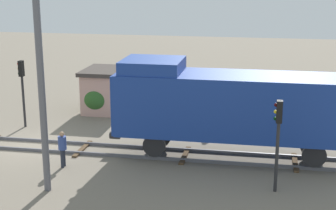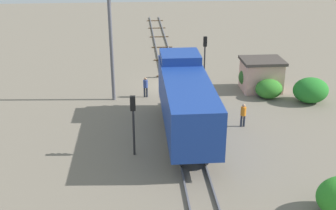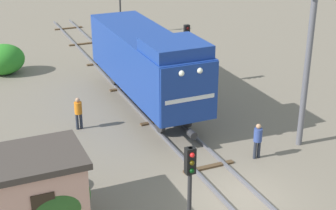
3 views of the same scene
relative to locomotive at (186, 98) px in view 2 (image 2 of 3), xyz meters
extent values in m
plane|color=#756B5B|center=(0.00, -9.98, -2.77)|extent=(94.66, 94.66, 0.00)
cube|color=#595960|center=(-0.72, -9.98, -2.69)|extent=(0.10, 63.11, 0.16)
cube|color=#595960|center=(0.72, -9.98, -2.69)|extent=(0.10, 63.11, 0.16)
cube|color=#4C3823|center=(0.00, -38.90, -2.73)|extent=(2.40, 0.24, 0.09)
cube|color=#4C3823|center=(0.00, -33.64, -2.73)|extent=(2.40, 0.24, 0.09)
cube|color=#4C3823|center=(0.00, -28.38, -2.73)|extent=(2.40, 0.24, 0.09)
cube|color=#4C3823|center=(0.00, -23.12, -2.73)|extent=(2.40, 0.24, 0.09)
cube|color=#4C3823|center=(0.00, -17.86, -2.73)|extent=(2.40, 0.24, 0.09)
cube|color=#4C3823|center=(0.00, -12.60, -2.73)|extent=(2.40, 0.24, 0.09)
cube|color=#4C3823|center=(0.00, -7.35, -2.73)|extent=(2.40, 0.24, 0.09)
cube|color=#4C3823|center=(0.00, -2.09, -2.73)|extent=(2.40, 0.24, 0.09)
cube|color=#4C3823|center=(0.00, 3.17, -2.73)|extent=(2.40, 0.24, 0.09)
cube|color=navy|center=(0.00, 0.24, -0.06)|extent=(2.90, 11.00, 2.90)
cube|color=navy|center=(0.00, -3.66, 1.69)|extent=(2.75, 2.80, 0.60)
cube|color=navy|center=(0.00, -5.31, -0.06)|extent=(2.84, 0.10, 2.84)
cube|color=white|center=(0.00, -5.35, -0.26)|extent=(2.46, 0.06, 0.20)
sphere|color=white|center=(-0.45, -5.36, 1.04)|extent=(0.28, 0.28, 0.28)
sphere|color=white|center=(0.45, -5.36, 1.04)|extent=(0.28, 0.28, 0.28)
cylinder|color=#262628|center=(0.00, -5.61, -1.91)|extent=(0.36, 0.50, 0.36)
cylinder|color=#262628|center=(-0.72, -3.46, -2.06)|extent=(0.18, 1.10, 1.10)
cylinder|color=#262628|center=(0.72, -3.46, -2.06)|extent=(0.18, 1.10, 1.10)
cylinder|color=#262628|center=(-0.72, 3.94, -2.06)|extent=(0.18, 1.10, 1.10)
cylinder|color=#262628|center=(0.72, 3.94, -2.06)|extent=(0.18, 1.10, 1.10)
cylinder|color=#262628|center=(-3.20, -11.99, -0.83)|extent=(0.14, 0.14, 3.88)
cube|color=black|center=(-3.20, -11.99, 0.66)|extent=(0.32, 0.24, 0.90)
sphere|color=red|center=(-3.20, -12.13, 0.93)|extent=(0.16, 0.16, 0.16)
sphere|color=#3C3306|center=(-3.20, -12.13, 0.65)|extent=(0.16, 0.16, 0.16)
sphere|color=black|center=(-3.20, -12.13, 0.37)|extent=(0.16, 0.16, 0.16)
cylinder|color=#262628|center=(3.40, 2.19, -0.85)|extent=(0.14, 0.14, 3.85)
cube|color=black|center=(3.40, 2.19, 0.63)|extent=(0.32, 0.24, 0.90)
sphere|color=#390606|center=(3.40, 2.05, 0.90)|extent=(0.16, 0.16, 0.16)
sphere|color=yellow|center=(3.40, 2.05, 0.62)|extent=(0.16, 0.16, 0.16)
sphere|color=black|center=(3.40, 2.05, 0.34)|extent=(0.16, 0.16, 0.16)
cylinder|color=#262B38|center=(2.30, -7.41, -2.35)|extent=(0.15, 0.15, 0.85)
cylinder|color=#262B38|center=(2.50, -7.41, -2.35)|extent=(0.15, 0.15, 0.85)
cylinder|color=#33478C|center=(2.40, -7.41, -1.61)|extent=(0.38, 0.38, 0.62)
sphere|color=tan|center=(2.40, -7.41, -1.19)|extent=(0.23, 0.23, 0.23)
cylinder|color=#262B38|center=(-4.30, -1.22, -2.35)|extent=(0.15, 0.15, 0.85)
cylinder|color=#262B38|center=(-4.10, -1.22, -2.35)|extent=(0.15, 0.15, 0.85)
cylinder|color=orange|center=(-4.20, -1.22, -1.61)|extent=(0.38, 0.38, 0.62)
sphere|color=tan|center=(-4.20, -1.22, -1.19)|extent=(0.23, 0.23, 0.23)
cylinder|color=#595960|center=(5.00, -7.06, 1.51)|extent=(0.28, 0.28, 8.57)
cube|color=#D19E8C|center=(-7.50, -8.29, -1.52)|extent=(3.20, 2.60, 2.50)
cube|color=#3F3833|center=(-7.50, -8.29, -0.15)|extent=(3.50, 2.90, 0.24)
cube|color=#2D2319|center=(-7.50, -9.61, -1.82)|extent=(0.80, 0.06, 1.90)
ellipsoid|color=#2F5E26|center=(-7.10, -8.66, -1.72)|extent=(2.89, 2.37, 2.10)
ellipsoid|color=#247526|center=(-10.64, -5.21, -1.75)|extent=(2.81, 2.30, 2.04)
ellipsoid|color=#327B26|center=(-7.63, -6.39, -1.97)|extent=(2.20, 1.80, 1.60)
camera|label=1|loc=(23.46, 1.45, 6.02)|focal=55.00mm
camera|label=2|loc=(3.17, 25.03, 10.00)|focal=45.00mm
camera|label=3|loc=(-9.46, -24.69, 8.54)|focal=55.00mm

